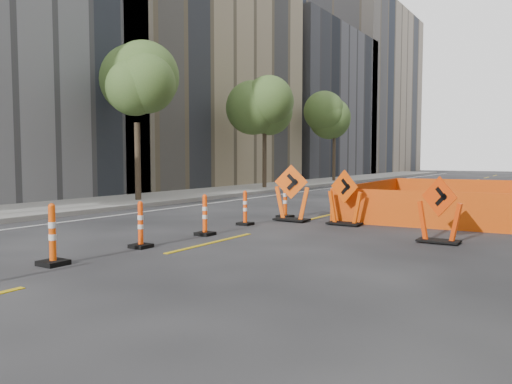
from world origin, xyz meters
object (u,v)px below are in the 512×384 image
Objects in this scene: chevron_sign_left at (292,193)px; chevron_sign_right at (439,210)px; channelizer_3 at (52,234)px; channelizer_5 at (205,215)px; channelizer_4 at (141,224)px; channelizer_7 at (285,200)px; chevron_sign_center at (345,198)px; channelizer_6 at (245,208)px.

chevron_sign_right is at bearing -31.45° from chevron_sign_left.
channelizer_3 is 1.10× the size of channelizer_5.
channelizer_3 is 4.08m from channelizer_5.
channelizer_7 is (0.06, 6.12, 0.06)m from channelizer_4.
channelizer_5 is 0.68× the size of chevron_sign_right.
chevron_sign_right is (5.04, 1.90, 0.24)m from channelizer_5.
channelizer_6 is at bearing -130.92° from chevron_sign_center.
channelizer_6 is at bearing -157.85° from chevron_sign_right.
channelizer_4 is at bearing -108.32° from chevron_sign_left.
channelizer_5 is at bearing -89.43° from channelizer_7.
chevron_sign_center is at bearing 72.93° from channelizer_3.
channelizer_5 is 4.14m from chevron_sign_center.
channelizer_3 reaches higher than channelizer_4.
chevron_sign_right is at bearing -1.48° from channelizer_6.
chevron_sign_left is at bearing -46.88° from channelizer_7.
channelizer_4 is at bearing -95.28° from chevron_sign_center.
chevron_sign_left is at bearing -175.71° from chevron_sign_right.
chevron_sign_center is at bearing -14.21° from channelizer_7.
chevron_sign_center is at bearing 174.29° from chevron_sign_right.
channelizer_7 is at bearing 85.95° from channelizer_6.
chevron_sign_center is at bearing 32.23° from channelizer_6.
channelizer_3 is at bearing -89.86° from channelizer_6.
channelizer_7 is at bearing 121.01° from chevron_sign_left.
channelizer_4 is 6.48m from chevron_sign_right.
channelizer_7 is 0.72× the size of chevron_sign_center.
chevron_sign_center is (2.16, 3.52, 0.27)m from channelizer_5.
channelizer_4 is 6.12m from channelizer_7.
chevron_sign_center reaches higher than chevron_sign_right.
channelizer_5 reaches higher than channelizer_4.
channelizer_5 is 1.03× the size of channelizer_6.
chevron_sign_left is 1.08× the size of chevron_sign_center.
chevron_sign_left reaches higher than channelizer_5.
chevron_sign_right reaches higher than channelizer_3.
channelizer_4 is 4.08m from channelizer_6.
chevron_sign_center reaches higher than channelizer_7.
channelizer_4 is at bearing -88.76° from channelizer_6.
channelizer_6 is 1.65m from chevron_sign_left.
chevron_sign_center is (2.20, -0.56, 0.22)m from channelizer_7.
channelizer_5 is 0.60× the size of chevron_sign_left.
channelizer_6 is at bearing 95.18° from channelizer_5.
chevron_sign_center is at bearing -11.25° from chevron_sign_left.
channelizer_7 is at bearing 90.57° from channelizer_5.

